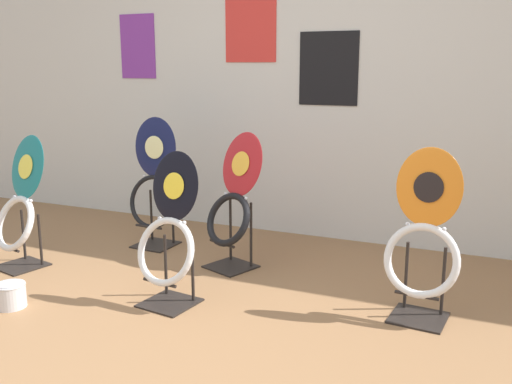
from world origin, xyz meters
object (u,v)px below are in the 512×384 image
at_px(toilet_seat_display_teal_sax, 20,207).
at_px(toilet_seat_display_crimson_swirl, 234,204).
at_px(toilet_seat_display_jazz_black, 169,240).
at_px(paint_can, 11,294).
at_px(toilet_seat_display_orange_sun, 423,243).
at_px(toilet_seat_display_navy_moon, 154,185).

height_order(toilet_seat_display_teal_sax, toilet_seat_display_crimson_swirl, toilet_seat_display_crimson_swirl).
relative_size(toilet_seat_display_jazz_black, paint_can, 5.11).
xyz_separation_m(toilet_seat_display_orange_sun, toilet_seat_display_jazz_black, (-1.31, -0.36, -0.04)).
height_order(toilet_seat_display_teal_sax, toilet_seat_display_navy_moon, toilet_seat_display_navy_moon).
bearing_deg(paint_can, toilet_seat_display_navy_moon, 84.98).
distance_m(toilet_seat_display_teal_sax, toilet_seat_display_crimson_swirl, 1.40).
bearing_deg(paint_can, toilet_seat_display_orange_sun, 19.99).
distance_m(toilet_seat_display_navy_moon, paint_can, 1.33).
relative_size(toilet_seat_display_orange_sun, toilet_seat_display_crimson_swirl, 1.02).
bearing_deg(paint_can, toilet_seat_display_teal_sax, 129.64).
bearing_deg(toilet_seat_display_teal_sax, toilet_seat_display_jazz_black, -6.53).
distance_m(toilet_seat_display_crimson_swirl, toilet_seat_display_navy_moon, 0.75).
bearing_deg(toilet_seat_display_crimson_swirl, toilet_seat_display_jazz_black, -95.12).
xyz_separation_m(toilet_seat_display_teal_sax, paint_can, (0.45, -0.54, -0.33)).
distance_m(toilet_seat_display_teal_sax, toilet_seat_display_jazz_black, 1.24).
relative_size(toilet_seat_display_navy_moon, paint_can, 5.68).
height_order(toilet_seat_display_teal_sax, toilet_seat_display_orange_sun, toilet_seat_display_orange_sun).
height_order(toilet_seat_display_teal_sax, toilet_seat_display_jazz_black, toilet_seat_display_teal_sax).
relative_size(toilet_seat_display_crimson_swirl, toilet_seat_display_navy_moon, 0.94).
bearing_deg(toilet_seat_display_crimson_swirl, paint_can, -127.74).
bearing_deg(toilet_seat_display_orange_sun, toilet_seat_display_teal_sax, -175.03).
bearing_deg(toilet_seat_display_teal_sax, paint_can, -50.36).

